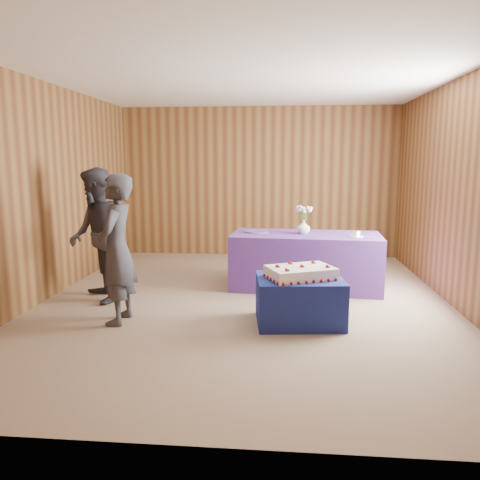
# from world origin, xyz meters

# --- Properties ---
(ground) EXTENTS (6.00, 6.00, 0.00)m
(ground) POSITION_xyz_m (0.00, 0.00, 0.00)
(ground) COLOR #856E5C
(ground) RESTS_ON ground
(room_shell) EXTENTS (5.04, 6.04, 2.72)m
(room_shell) POSITION_xyz_m (0.00, 0.00, 1.80)
(room_shell) COLOR brown
(room_shell) RESTS_ON ground
(cake_table) EXTENTS (0.97, 0.79, 0.50)m
(cake_table) POSITION_xyz_m (0.64, -0.70, 0.25)
(cake_table) COLOR #1B2697
(cake_table) RESTS_ON ground
(serving_table) EXTENTS (2.06, 1.04, 0.75)m
(serving_table) POSITION_xyz_m (0.77, 0.76, 0.38)
(serving_table) COLOR #633696
(serving_table) RESTS_ON ground
(sheet_cake) EXTENTS (0.83, 0.72, 0.16)m
(sheet_cake) POSITION_xyz_m (0.65, -0.72, 0.56)
(sheet_cake) COLOR white
(sheet_cake) RESTS_ON cake_table
(vase) EXTENTS (0.22, 0.22, 0.19)m
(vase) POSITION_xyz_m (0.73, 0.77, 0.84)
(vase) COLOR white
(vase) RESTS_ON serving_table
(flower_spray) EXTENTS (0.24, 0.24, 0.18)m
(flower_spray) POSITION_xyz_m (0.73, 0.77, 1.09)
(flower_spray) COLOR #2C6E2C
(flower_spray) RESTS_ON vase
(platter) EXTENTS (0.39, 0.39, 0.02)m
(platter) POSITION_xyz_m (0.09, 0.87, 0.76)
(platter) COLOR #664F9E
(platter) RESTS_ON serving_table
(plate) EXTENTS (0.25, 0.25, 0.01)m
(plate) POSITION_xyz_m (1.41, 0.56, 0.76)
(plate) COLOR white
(plate) RESTS_ON serving_table
(cake_slice) EXTENTS (0.10, 0.10, 0.09)m
(cake_slice) POSITION_xyz_m (1.41, 0.56, 0.80)
(cake_slice) COLOR white
(cake_slice) RESTS_ON plate
(knife) EXTENTS (0.26, 0.07, 0.00)m
(knife) POSITION_xyz_m (1.48, 0.45, 0.75)
(knife) COLOR silver
(knife) RESTS_ON serving_table
(guest_left) EXTENTS (0.39, 0.59, 1.60)m
(guest_left) POSITION_xyz_m (-1.30, -0.85, 0.80)
(guest_left) COLOR #34343D
(guest_left) RESTS_ON ground
(guest_right) EXTENTS (0.96, 1.02, 1.66)m
(guest_right) POSITION_xyz_m (-1.80, -0.12, 0.83)
(guest_right) COLOR #35333E
(guest_right) RESTS_ON ground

